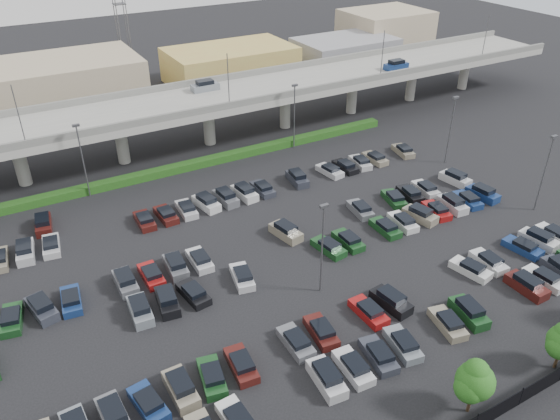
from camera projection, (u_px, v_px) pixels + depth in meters
name	position (u px, v px, depth m)	size (l,w,h in m)	color
ground	(282.00, 252.00, 62.34)	(280.00, 280.00, 0.00)	black
overpass	(176.00, 108.00, 82.53)	(150.00, 13.00, 15.80)	gray
hedge	(198.00, 164.00, 80.69)	(66.00, 1.60, 1.10)	#1A4113
tree_row	(465.00, 388.00, 41.06)	(65.07, 3.66, 5.94)	#332316
parked_cars	(292.00, 267.00, 58.84)	(62.99, 41.65, 1.67)	silver
light_poles	(239.00, 206.00, 58.88)	(66.90, 48.38, 10.30)	#4C4C51
distant_buildings	(184.00, 68.00, 111.74)	(138.00, 24.00, 9.00)	gray
comm_tower	(119.00, 1.00, 111.16)	(2.40, 2.40, 30.00)	#4C4C51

